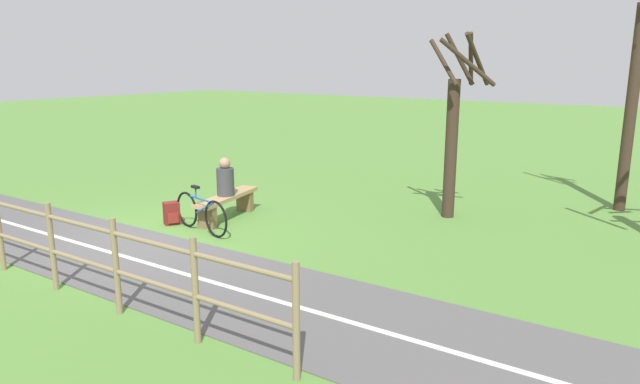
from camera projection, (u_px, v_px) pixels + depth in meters
ground_plane at (153, 239)px, 10.56m from camera, size 80.00×80.00×0.00m
paved_path at (295, 307)px, 7.63m from camera, size 3.44×36.05×0.02m
path_centre_line at (295, 306)px, 7.63m from camera, size 0.93×31.99×0.00m
bench at (227, 202)px, 11.83m from camera, size 1.98×0.80×0.51m
person_seated at (225, 179)px, 11.69m from camera, size 0.43×0.43×0.79m
bicycle at (201, 213)px, 10.92m from camera, size 0.34×1.69×0.89m
backpack at (172, 213)px, 11.48m from camera, size 0.38×0.36×0.45m
fence_roadside at (51, 240)px, 8.06m from camera, size 0.32×8.66×1.29m
tree_far_right at (632, 97)px, 12.05m from camera, size 0.84×1.20×5.32m
tree_far_left at (454, 132)px, 11.62m from camera, size 1.30×1.34×3.77m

